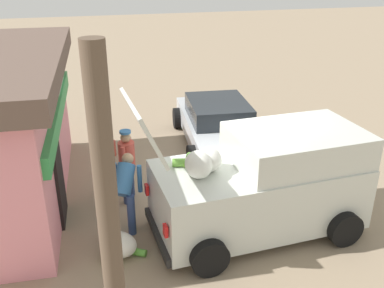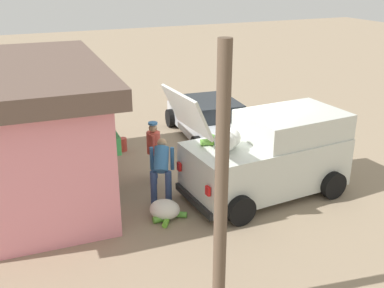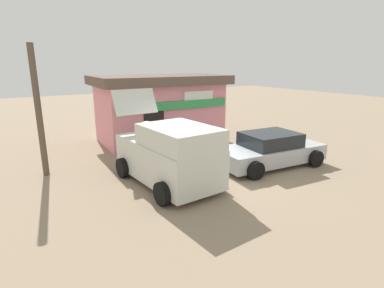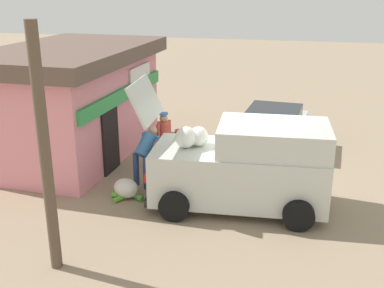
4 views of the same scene
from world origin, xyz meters
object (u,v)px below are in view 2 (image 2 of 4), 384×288
(delivery_van, at_px, (270,155))
(unloaded_banana_pile, at_px, (165,210))
(paint_bucket, at_px, (123,144))
(parked_sedan, at_px, (211,120))
(storefront_bar, at_px, (26,129))
(vendor_standing, at_px, (154,148))
(customer_bending, at_px, (161,166))

(delivery_van, bearing_deg, unloaded_banana_pile, 94.14)
(paint_bucket, bearing_deg, parked_sedan, -89.50)
(delivery_van, bearing_deg, parked_sedan, -5.07)
(storefront_bar, relative_size, parked_sedan, 1.48)
(unloaded_banana_pile, bearing_deg, vendor_standing, -12.05)
(delivery_van, bearing_deg, paint_bucket, 32.73)
(customer_bending, bearing_deg, delivery_van, -103.88)
(parked_sedan, relative_size, vendor_standing, 2.64)
(paint_bucket, bearing_deg, delivery_van, -147.27)
(customer_bending, xyz_separation_m, paint_bucket, (3.36, 0.04, -0.67))
(storefront_bar, distance_m, delivery_van, 5.75)
(storefront_bar, bearing_deg, parked_sedan, -73.12)
(delivery_van, distance_m, customer_bending, 2.60)
(delivery_van, distance_m, unloaded_banana_pile, 2.86)
(delivery_van, xyz_separation_m, vendor_standing, (1.66, 2.35, -0.07))
(customer_bending, bearing_deg, parked_sedan, -40.39)
(customer_bending, bearing_deg, storefront_bar, 58.12)
(delivery_van, distance_m, vendor_standing, 2.88)
(vendor_standing, relative_size, customer_bending, 1.10)
(storefront_bar, distance_m, vendor_standing, 3.04)
(vendor_standing, relative_size, unloaded_banana_pile, 1.75)
(parked_sedan, relative_size, customer_bending, 2.91)
(delivery_van, bearing_deg, storefront_bar, 66.19)
(vendor_standing, bearing_deg, storefront_bar, 77.39)
(parked_sedan, distance_m, customer_bending, 4.45)
(delivery_van, relative_size, parked_sedan, 1.03)
(delivery_van, relative_size, unloaded_banana_pile, 4.76)
(storefront_bar, bearing_deg, unloaded_banana_pile, -135.27)
(storefront_bar, height_order, customer_bending, storefront_bar)
(storefront_bar, relative_size, customer_bending, 4.31)
(storefront_bar, xyz_separation_m, paint_bucket, (1.67, -2.67, -1.42))
(parked_sedan, bearing_deg, customer_bending, 139.61)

